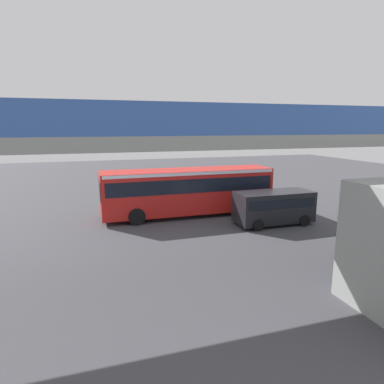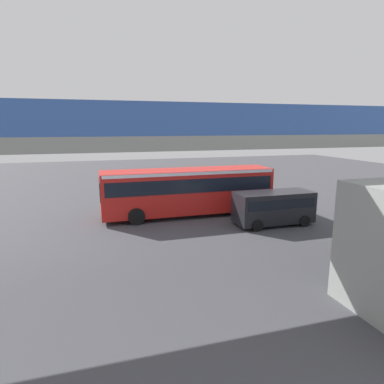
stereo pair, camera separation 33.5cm
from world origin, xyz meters
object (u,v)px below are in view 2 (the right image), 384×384
Objects in this scene: city_bus at (188,188)px; bicycle_red at (365,215)px; traffic_sign at (256,175)px; parked_van at (273,206)px; bicycle_blue at (362,210)px.

bicycle_red is at bearing 155.84° from city_bus.
traffic_sign reaches higher than bicycle_red.
parked_van is 2.71× the size of bicycle_blue.
bicycle_blue is at bearing 162.76° from city_bus.
bicycle_blue is at bearing -179.12° from parked_van.
city_bus is 4.12× the size of traffic_sign.
traffic_sign is (3.35, -8.62, 1.52)m from bicycle_red.
city_bus is 5.78m from parked_van.
bicycle_red is at bearing 111.26° from traffic_sign.
parked_van is 1.71× the size of traffic_sign.
traffic_sign reaches higher than parked_van.
bicycle_red is at bearing 51.41° from bicycle_blue.
bicycle_blue is (-11.39, 3.53, -1.51)m from city_bus.
city_bus is 12.02m from bicycle_blue.
bicycle_blue is at bearing -128.59° from bicycle_red.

